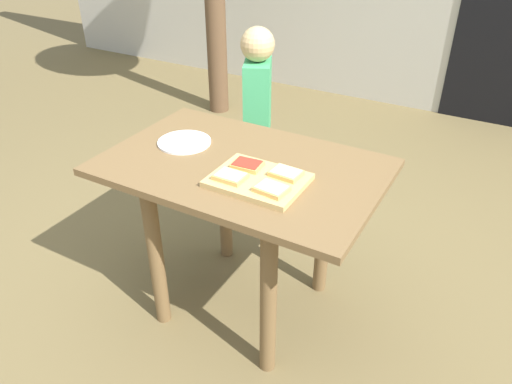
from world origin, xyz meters
The scene contains 9 objects.
ground_plane centered at (0.00, 0.00, 0.00)m, with size 16.00×16.00×0.00m, color brown.
dining_table centered at (0.00, 0.00, 0.62)m, with size 1.12×0.72×0.76m.
cutting_board centered at (0.13, -0.10, 0.77)m, with size 0.34×0.27×0.02m, color tan.
pizza_slice_far_right centered at (0.21, -0.03, 0.79)m, with size 0.12×0.09×0.02m.
pizza_slice_near_left centered at (0.04, -0.15, 0.79)m, with size 0.11×0.09×0.02m.
pizza_slice_near_right centered at (0.22, -0.16, 0.79)m, with size 0.12×0.10×0.02m.
pizza_slice_far_left centered at (0.05, -0.05, 0.79)m, with size 0.12×0.10×0.02m.
plate_white_left centered at (-0.31, 0.04, 0.76)m, with size 0.23×0.23×0.01m, color white.
child_left centered at (-0.35, 0.75, 0.64)m, with size 0.23×0.28×1.10m.
Camera 1 is at (0.89, -1.47, 1.69)m, focal length 34.27 mm.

